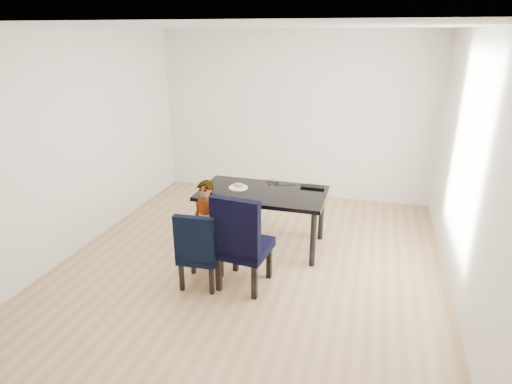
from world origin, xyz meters
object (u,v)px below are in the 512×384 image
(dining_table, at_px, (262,218))
(chair_left, at_px, (201,248))
(child, at_px, (206,224))
(laptop, at_px, (313,186))
(chair_right, at_px, (244,239))
(plate, at_px, (238,188))

(dining_table, distance_m, chair_left, 1.16)
(child, bearing_deg, laptop, 64.57)
(chair_right, relative_size, child, 1.04)
(laptop, bearing_deg, child, 44.13)
(child, relative_size, plate, 4.29)
(dining_table, bearing_deg, plate, 174.28)
(chair_left, relative_size, child, 0.84)
(dining_table, height_order, laptop, laptop)
(child, distance_m, laptop, 1.51)
(plate, bearing_deg, chair_left, -93.49)
(laptop, bearing_deg, chair_left, 56.54)
(chair_right, height_order, plate, chair_right)
(plate, bearing_deg, dining_table, -5.72)
(plate, bearing_deg, laptop, 18.91)
(chair_left, height_order, child, child)
(chair_right, bearing_deg, child, 158.10)
(chair_right, distance_m, child, 0.64)
(dining_table, height_order, child, child)
(chair_left, distance_m, child, 0.44)
(chair_right, relative_size, laptop, 3.54)
(dining_table, bearing_deg, chair_right, -86.62)
(child, bearing_deg, plate, 97.96)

